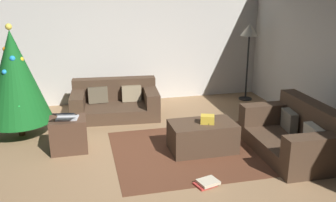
{
  "coord_description": "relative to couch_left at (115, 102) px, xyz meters",
  "views": [
    {
      "loc": [
        -0.7,
        -4.37,
        2.32
      ],
      "look_at": [
        0.48,
        0.51,
        0.75
      ],
      "focal_mm": 39.35,
      "sensor_mm": 36.0,
      "label": 1
    }
  ],
  "objects": [
    {
      "name": "rear_partition",
      "position": [
        0.12,
        0.9,
        1.05
      ],
      "size": [
        6.4,
        0.12,
        2.6
      ],
      "primitive_type": "cube",
      "color": "beige",
      "rests_on": "ground_plane"
    },
    {
      "name": "corner_lamp",
      "position": [
        2.81,
        0.34,
        1.11
      ],
      "size": [
        0.36,
        0.36,
        1.6
      ],
      "color": "black",
      "rests_on": "ground_plane"
    },
    {
      "name": "ground_plane",
      "position": [
        0.12,
        -2.24,
        -0.25
      ],
      "size": [
        6.4,
        6.4,
        0.0
      ],
      "primitive_type": "plane",
      "color": "#93704C"
    },
    {
      "name": "laptop",
      "position": [
        -0.83,
        -1.48,
        0.3
      ],
      "size": [
        0.36,
        0.41,
        0.17
      ],
      "color": "silver",
      "rests_on": "side_table"
    },
    {
      "name": "christmas_tree",
      "position": [
        -1.59,
        -0.64,
        0.73
      ],
      "size": [
        1.03,
        1.03,
        1.79
      ],
      "color": "brown",
      "rests_on": "ground_plane"
    },
    {
      "name": "couch_right",
      "position": [
        2.37,
        -2.29,
        0.03
      ],
      "size": [
        0.97,
        1.59,
        0.73
      ],
      "rotation": [
        0.0,
        0.0,
        1.55
      ],
      "color": "#473323",
      "rests_on": "ground_plane"
    },
    {
      "name": "couch_left",
      "position": [
        0.0,
        0.0,
        0.0
      ],
      "size": [
        1.64,
        1.08,
        0.64
      ],
      "rotation": [
        0.0,
        0.0,
        3.06
      ],
      "color": "#473323",
      "rests_on": "ground_plane"
    },
    {
      "name": "side_table",
      "position": [
        -0.82,
        -1.42,
        -0.0
      ],
      "size": [
        0.52,
        0.44,
        0.49
      ],
      "primitive_type": "cube",
      "color": "#4C3323",
      "rests_on": "ground_plane"
    },
    {
      "name": "area_rug",
      "position": [
        1.08,
        -1.89,
        -0.25
      ],
      "size": [
        2.6,
        2.0,
        0.01
      ],
      "primitive_type": "cube",
      "color": "brown",
      "rests_on": "ground_plane"
    },
    {
      "name": "gift_box",
      "position": [
        1.14,
        -1.92,
        0.24
      ],
      "size": [
        0.23,
        0.2,
        0.12
      ],
      "primitive_type": "cube",
      "rotation": [
        0.0,
        0.0,
        -0.35
      ],
      "color": "gold",
      "rests_on": "ottoman"
    },
    {
      "name": "tv_remote",
      "position": [
        1.11,
        -1.92,
        0.19
      ],
      "size": [
        0.12,
        0.16,
        0.02
      ],
      "primitive_type": "cube",
      "rotation": [
        0.0,
        0.0,
        0.5
      ],
      "color": "black",
      "rests_on": "ottoman"
    },
    {
      "name": "ottoman",
      "position": [
        1.08,
        -1.89,
        -0.03
      ],
      "size": [
        0.95,
        0.57,
        0.43
      ],
      "primitive_type": "cube",
      "color": "#473323",
      "rests_on": "ground_plane"
    },
    {
      "name": "book_stack",
      "position": [
        0.81,
        -2.86,
        -0.22
      ],
      "size": [
        0.32,
        0.26,
        0.06
      ],
      "color": "#B7332D",
      "rests_on": "ground_plane"
    }
  ]
}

